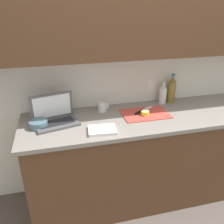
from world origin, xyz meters
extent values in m
plane|color=#564C47|center=(0.00, 0.00, 0.00)|extent=(12.00, 12.00, 0.00)
cube|color=white|center=(0.00, 0.35, 1.30)|extent=(5.20, 0.06, 2.60)
cube|color=white|center=(-0.74, 0.32, 1.10)|extent=(0.09, 0.01, 0.12)
cube|color=white|center=(0.16, 0.32, 1.10)|extent=(0.09, 0.01, 0.12)
cube|color=brown|center=(0.00, 0.16, 1.77)|extent=(4.42, 0.32, 0.70)
cube|color=brown|center=(0.00, 0.00, 0.44)|extent=(2.16, 0.61, 0.88)
cube|color=gray|center=(0.00, 0.00, 0.90)|extent=(2.23, 0.64, 0.03)
cube|color=#9EA3A8|center=(0.83, 0.03, 0.84)|extent=(0.45, 0.42, 0.16)
cube|color=#515156|center=(-0.80, 0.02, 0.93)|extent=(0.39, 0.30, 0.02)
cube|color=black|center=(-0.80, 0.02, 0.94)|extent=(0.31, 0.19, 0.00)
cube|color=#515156|center=(-0.82, 0.13, 1.05)|extent=(0.35, 0.09, 0.23)
cube|color=white|center=(-0.82, 0.12, 1.05)|extent=(0.31, 0.08, 0.19)
cube|color=#D1473D|center=(-0.01, 0.03, 0.92)|extent=(0.42, 0.28, 0.01)
cube|color=silver|center=(0.05, 0.13, 0.93)|extent=(0.14, 0.11, 0.00)
cylinder|color=black|center=(-0.06, 0.05, 0.94)|extent=(0.10, 0.08, 0.02)
cylinder|color=yellow|center=(-0.02, 0.01, 0.94)|extent=(0.07, 0.07, 0.04)
cylinder|color=#F4EAA3|center=(-0.02, 0.01, 0.96)|extent=(0.07, 0.07, 0.00)
cylinder|color=olive|center=(0.35, 0.24, 1.02)|extent=(0.08, 0.08, 0.21)
cone|color=olive|center=(0.35, 0.24, 1.16)|extent=(0.07, 0.07, 0.06)
cylinder|color=#3366B2|center=(0.35, 0.24, 1.20)|extent=(0.03, 0.03, 0.02)
cylinder|color=silver|center=(0.26, 0.24, 1.00)|extent=(0.07, 0.07, 0.16)
cone|color=silver|center=(0.26, 0.24, 1.10)|extent=(0.07, 0.07, 0.04)
cylinder|color=white|center=(0.26, 0.24, 1.13)|extent=(0.03, 0.03, 0.02)
cylinder|color=silver|center=(-0.37, 0.19, 0.96)|extent=(0.08, 0.08, 0.09)
cube|color=silver|center=(-0.32, 0.19, 0.97)|extent=(0.02, 0.01, 0.05)
cylinder|color=slate|center=(-0.94, 0.01, 0.95)|extent=(0.15, 0.15, 0.06)
cube|color=white|center=(-0.45, -0.18, 0.93)|extent=(0.24, 0.18, 0.02)
camera|label=1|loc=(-0.77, -1.78, 1.86)|focal=38.00mm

